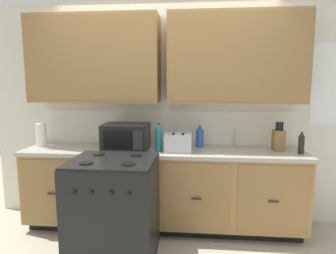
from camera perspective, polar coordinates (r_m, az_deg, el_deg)
ground_plane at (r=3.27m, az=-1.67°, el=-21.06°), size 8.00×8.00×0.00m
wall_unit at (r=3.35m, az=-0.68°, el=9.15°), size 4.20×0.40×2.53m
counter_run at (r=3.35m, az=-1.02°, el=-11.63°), size 3.03×0.64×0.90m
stove_range at (r=2.84m, az=-10.40°, el=-15.37°), size 0.76×0.68×0.95m
microwave at (r=3.22m, az=-8.11°, el=-1.88°), size 0.48×0.37×0.28m
toaster at (r=3.09m, az=1.97°, el=-3.07°), size 0.28×0.18×0.19m
knife_block at (r=3.35m, az=20.54°, el=-2.36°), size 0.11×0.14×0.31m
sink_faucet at (r=3.42m, az=12.75°, el=-2.07°), size 0.02×0.02×0.20m
paper_towel_roll at (r=3.67m, az=-23.27°, el=-1.39°), size 0.12×0.12×0.26m
bottle_dark at (r=3.29m, az=24.34°, el=-2.84°), size 0.06×0.06×0.23m
bottle_blue at (r=3.34m, az=6.16°, el=-1.88°), size 0.08×0.08×0.24m
bottle_teal at (r=3.10m, az=-1.82°, el=-2.06°), size 0.07×0.07×0.30m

